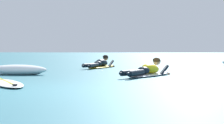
# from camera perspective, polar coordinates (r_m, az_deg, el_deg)

# --- Properties ---
(ground_plane) EXTENTS (120.00, 120.00, 0.00)m
(ground_plane) POSITION_cam_1_polar(r_m,az_deg,el_deg) (16.64, -0.53, -0.57)
(ground_plane) COLOR #2D6B7A
(surfer_near) EXTENTS (1.40, 2.46, 0.54)m
(surfer_near) POSITION_cam_1_polar(r_m,az_deg,el_deg) (10.38, 5.32, -1.33)
(surfer_near) COLOR silver
(surfer_near) RESTS_ON ground
(surfer_far) EXTENTS (1.01, 2.70, 0.54)m
(surfer_far) POSITION_cam_1_polar(r_m,az_deg,el_deg) (14.80, -1.75, -0.34)
(surfer_far) COLOR yellow
(surfer_far) RESTS_ON ground
(drifting_surfboard) EXTENTS (1.61, 2.10, 0.16)m
(drifting_surfboard) POSITION_cam_1_polar(r_m,az_deg,el_deg) (8.20, -15.27, -3.01)
(drifting_surfboard) COLOR white
(drifting_surfboard) RESTS_ON ground
(whitewater_mid_left) EXTENTS (1.70, 0.64, 0.29)m
(whitewater_mid_left) POSITION_cam_1_polar(r_m,az_deg,el_deg) (11.18, -13.74, -1.17)
(whitewater_mid_left) COLOR white
(whitewater_mid_left) RESTS_ON ground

